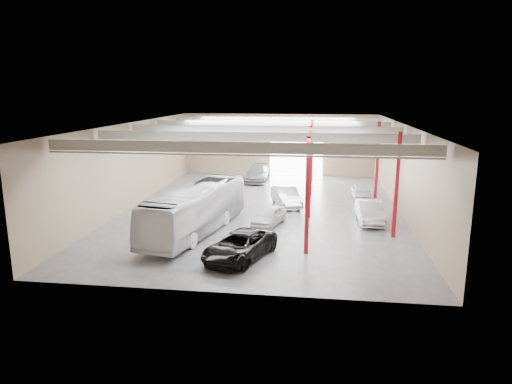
% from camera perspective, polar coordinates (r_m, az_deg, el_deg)
% --- Properties ---
extents(depot_shell, '(22.12, 32.12, 7.06)m').
position_cam_1_polar(depot_shell, '(37.04, 1.15, 5.45)').
color(depot_shell, '#45454A').
rests_on(depot_shell, ground).
extents(coach_bus, '(4.99, 12.05, 3.27)m').
position_cam_1_polar(coach_bus, '(31.42, -7.51, -2.14)').
color(coach_bus, silver).
rests_on(coach_bus, ground).
extents(black_sedan, '(4.32, 6.15, 1.56)m').
position_cam_1_polar(black_sedan, '(26.54, -2.02, -6.73)').
color(black_sedan, black).
rests_on(black_sedan, ground).
extents(car_row_a, '(2.61, 4.25, 1.35)m').
position_cam_1_polar(car_row_a, '(33.05, 1.61, -3.03)').
color(car_row_a, silver).
rests_on(car_row_a, ground).
extents(car_row_b, '(3.13, 5.18, 1.61)m').
position_cam_1_polar(car_row_b, '(38.62, 3.79, -0.57)').
color(car_row_b, '#B5B5BA').
rests_on(car_row_b, ground).
extents(car_row_c, '(2.48, 5.69, 1.63)m').
position_cam_1_polar(car_row_c, '(49.23, 0.16, 2.30)').
color(car_row_c, slate).
rests_on(car_row_c, ground).
extents(car_right_near, '(1.90, 4.96, 1.61)m').
position_cam_1_polar(car_right_near, '(34.82, 14.03, -2.37)').
color(car_right_near, silver).
rests_on(car_right_near, ground).
extents(car_right_far, '(1.70, 3.97, 1.34)m').
position_cam_1_polar(car_right_far, '(41.92, 12.95, -0.02)').
color(car_right_far, silver).
rests_on(car_right_far, ground).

